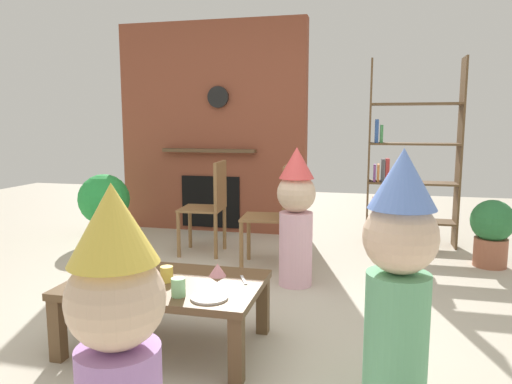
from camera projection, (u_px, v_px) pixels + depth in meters
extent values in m
plane|color=#BCB29E|center=(218.00, 326.00, 2.98)|extent=(12.00, 12.00, 0.00)
cube|color=brown|center=(212.00, 128.00, 5.52)|extent=(2.20, 0.18, 2.40)
cube|color=black|center=(211.00, 202.00, 5.54)|extent=(0.70, 0.02, 0.60)
cube|color=brown|center=(209.00, 151.00, 5.42)|extent=(1.10, 0.10, 0.04)
cylinder|color=black|center=(218.00, 97.00, 5.32)|extent=(0.24, 0.04, 0.24)
cube|color=brown|center=(369.00, 153.00, 4.95)|extent=(0.02, 0.28, 1.90)
cube|color=brown|center=(459.00, 154.00, 4.75)|extent=(0.02, 0.28, 1.90)
cube|color=brown|center=(410.00, 221.00, 4.95)|extent=(0.86, 0.28, 0.02)
cube|color=brown|center=(412.00, 183.00, 4.89)|extent=(0.86, 0.28, 0.02)
cube|color=brown|center=(414.00, 144.00, 4.83)|extent=(0.86, 0.28, 0.02)
cube|color=brown|center=(416.00, 104.00, 4.78)|extent=(0.86, 0.28, 0.02)
cube|color=#B23333|center=(373.00, 208.00, 5.02)|extent=(0.02, 0.20, 0.22)
cube|color=#3359A5|center=(378.00, 207.00, 5.01)|extent=(0.04, 0.20, 0.25)
cube|color=#3F8C4C|center=(382.00, 210.00, 5.00)|extent=(0.02, 0.20, 0.18)
cube|color=gold|center=(386.00, 210.00, 4.99)|extent=(0.03, 0.20, 0.18)
cube|color=#8C4C99|center=(375.00, 173.00, 4.96)|extent=(0.02, 0.20, 0.17)
cube|color=#D87F3F|center=(378.00, 173.00, 4.95)|extent=(0.02, 0.20, 0.18)
cube|color=#4C4C51|center=(383.00, 170.00, 4.94)|extent=(0.03, 0.20, 0.23)
cube|color=#B23333|center=(387.00, 170.00, 4.93)|extent=(0.04, 0.20, 0.24)
cube|color=#3359A5|center=(377.00, 131.00, 4.90)|extent=(0.04, 0.20, 0.24)
cube|color=#3F8C4C|center=(381.00, 134.00, 4.89)|extent=(0.03, 0.20, 0.18)
cube|color=brown|center=(166.00, 284.00, 2.66)|extent=(1.08, 0.68, 0.04)
cube|color=brown|center=(57.00, 330.00, 2.52)|extent=(0.07, 0.07, 0.34)
cube|color=brown|center=(236.00, 350.00, 2.29)|extent=(0.07, 0.07, 0.34)
cube|color=brown|center=(115.00, 292.00, 3.09)|extent=(0.07, 0.07, 0.34)
cube|color=brown|center=(263.00, 305.00, 2.86)|extent=(0.07, 0.07, 0.34)
cylinder|color=#8CD18C|center=(178.00, 287.00, 2.41)|extent=(0.07, 0.07, 0.10)
cylinder|color=#F2CC4C|center=(167.00, 274.00, 2.64)|extent=(0.07, 0.07, 0.09)
cylinder|color=#8CD18C|center=(144.00, 268.00, 2.75)|extent=(0.08, 0.08, 0.09)
cylinder|color=white|center=(119.00, 272.00, 2.81)|extent=(0.21, 0.21, 0.01)
cylinder|color=white|center=(209.00, 297.00, 2.39)|extent=(0.19, 0.19, 0.01)
cone|color=pink|center=(218.00, 270.00, 2.74)|extent=(0.10, 0.10, 0.07)
cube|color=silver|center=(244.00, 280.00, 2.67)|extent=(0.08, 0.14, 0.01)
sphere|color=beige|center=(116.00, 300.00, 1.42)|extent=(0.30, 0.30, 0.30)
cone|color=#F2D14C|center=(112.00, 223.00, 1.39)|extent=(0.27, 0.27, 0.24)
cylinder|color=#66B27F|center=(396.00, 341.00, 2.08)|extent=(0.28, 0.28, 0.62)
sphere|color=beige|center=(400.00, 237.00, 2.02)|extent=(0.32, 0.32, 0.32)
cone|color=#668CE5|center=(403.00, 179.00, 1.98)|extent=(0.29, 0.29, 0.26)
cylinder|color=#EAB2C6|center=(296.00, 249.00, 3.70)|extent=(0.26, 0.26, 0.58)
sphere|color=beige|center=(296.00, 193.00, 3.64)|extent=(0.30, 0.30, 0.30)
cone|color=#EA4C4C|center=(297.00, 163.00, 3.60)|extent=(0.27, 0.27, 0.24)
cube|color=olive|center=(202.00, 209.00, 4.59)|extent=(0.43, 0.43, 0.02)
cube|color=olive|center=(220.00, 185.00, 4.52)|extent=(0.06, 0.40, 0.45)
cylinder|color=olive|center=(190.00, 227.00, 4.82)|extent=(0.04, 0.04, 0.43)
cylinder|color=olive|center=(179.00, 235.00, 4.47)|extent=(0.04, 0.04, 0.43)
cylinder|color=olive|center=(225.00, 228.00, 4.76)|extent=(0.04, 0.04, 0.43)
cylinder|color=olive|center=(216.00, 236.00, 4.41)|extent=(0.04, 0.04, 0.43)
cube|color=olive|center=(265.00, 217.00, 4.16)|extent=(0.43, 0.43, 0.02)
cube|color=olive|center=(286.00, 191.00, 4.10)|extent=(0.06, 0.40, 0.45)
cylinder|color=olive|center=(249.00, 237.00, 4.40)|extent=(0.04, 0.04, 0.43)
cylinder|color=olive|center=(241.00, 247.00, 4.05)|extent=(0.04, 0.04, 0.43)
cylinder|color=olive|center=(287.00, 238.00, 4.34)|extent=(0.04, 0.04, 0.43)
cylinder|color=olive|center=(283.00, 248.00, 3.99)|extent=(0.04, 0.04, 0.43)
cylinder|color=#9E5B42|center=(490.00, 252.00, 4.20)|extent=(0.28, 0.28, 0.25)
sphere|color=#2D743C|center=(493.00, 221.00, 4.16)|extent=(0.37, 0.37, 0.37)
cylinder|color=beige|center=(105.00, 230.00, 5.12)|extent=(0.28, 0.28, 0.22)
sphere|color=green|center=(104.00, 199.00, 5.08)|extent=(0.54, 0.54, 0.54)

